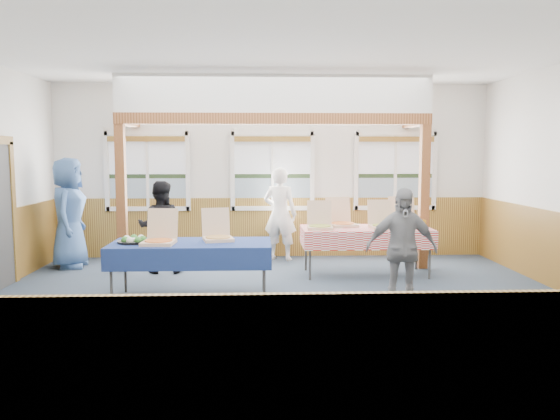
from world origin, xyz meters
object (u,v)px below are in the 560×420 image
(person_grey, at_px, (401,249))
(woman_white, at_px, (280,214))
(woman_black, at_px, (160,227))
(table_right, at_px, (366,231))
(table_left, at_px, (191,246))
(man_blue, at_px, (69,213))

(person_grey, bearing_deg, woman_white, 115.10)
(woman_white, xyz_separation_m, woman_black, (-1.98, -0.96, -0.10))
(table_right, xyz_separation_m, person_grey, (0.06, -1.93, 0.05))
(table_left, distance_m, woman_white, 2.90)
(woman_black, bearing_deg, table_right, 174.29)
(woman_white, height_order, person_grey, woman_white)
(table_right, distance_m, woman_white, 1.82)
(table_left, bearing_deg, woman_black, 115.80)
(woman_black, bearing_deg, man_blue, -16.79)
(table_left, distance_m, table_right, 2.92)
(man_blue, bearing_deg, woman_white, -85.68)
(woman_white, bearing_deg, table_left, 83.01)
(man_blue, bearing_deg, person_grey, -122.01)
(table_left, height_order, table_right, same)
(woman_black, bearing_deg, woman_white, -154.71)
(table_right, xyz_separation_m, man_blue, (-4.91, 0.76, 0.22))
(woman_white, distance_m, woman_black, 2.20)
(table_right, bearing_deg, person_grey, -108.91)
(table_right, bearing_deg, man_blue, 150.59)
(table_left, height_order, person_grey, person_grey)
(table_left, xyz_separation_m, man_blue, (-2.30, 2.10, 0.22))
(table_right, bearing_deg, table_left, -173.45)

